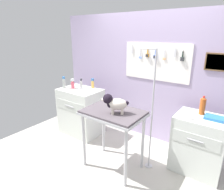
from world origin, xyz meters
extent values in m
cube|color=#B6B1A7|center=(0.00, 0.00, -0.02)|extent=(4.40, 4.00, 0.04)
cube|color=#A998BD|center=(0.00, 1.28, 1.15)|extent=(4.00, 0.06, 2.30)
cube|color=white|center=(0.09, 1.24, 1.47)|extent=(1.19, 0.02, 0.64)
cylinder|color=gray|center=(-0.38, 1.23, 1.73)|extent=(0.01, 0.02, 0.01)
cube|color=silver|center=(-0.38, 1.22, 1.65)|extent=(0.03, 0.01, 0.13)
cylinder|color=gray|center=(-0.21, 1.23, 1.67)|extent=(0.01, 0.02, 0.01)
cube|color=silver|center=(-0.22, 1.22, 1.60)|extent=(0.01, 0.00, 0.11)
cube|color=silver|center=(-0.20, 1.22, 1.60)|extent=(0.01, 0.00, 0.11)
torus|color=blue|center=(-0.22, 1.22, 1.52)|extent=(0.03, 0.01, 0.03)
torus|color=blue|center=(-0.20, 1.22, 1.52)|extent=(0.03, 0.01, 0.03)
cylinder|color=gray|center=(-0.07, 1.23, 1.70)|extent=(0.01, 0.02, 0.01)
cylinder|color=orange|center=(-0.07, 1.22, 1.64)|extent=(0.02, 0.02, 0.09)
cube|color=orange|center=(-0.07, 1.22, 1.57)|extent=(0.06, 0.02, 0.06)
cube|color=#333338|center=(-0.07, 1.21, 1.57)|extent=(0.05, 0.01, 0.05)
cylinder|color=gray|center=(0.07, 1.23, 1.68)|extent=(0.01, 0.02, 0.01)
cylinder|color=blue|center=(0.07, 1.22, 1.63)|extent=(0.02, 0.02, 0.09)
cube|color=blue|center=(0.07, 1.22, 1.56)|extent=(0.06, 0.02, 0.06)
cube|color=#333338|center=(0.07, 1.21, 1.56)|extent=(0.05, 0.01, 0.05)
cylinder|color=gray|center=(0.24, 1.23, 1.68)|extent=(0.01, 0.02, 0.01)
cube|color=silver|center=(0.23, 1.22, 1.61)|extent=(0.01, 0.00, 0.11)
cube|color=silver|center=(0.25, 1.22, 1.61)|extent=(0.01, 0.00, 0.11)
torus|color=orange|center=(0.23, 1.22, 1.53)|extent=(0.03, 0.01, 0.03)
torus|color=orange|center=(0.25, 1.22, 1.53)|extent=(0.03, 0.01, 0.03)
cylinder|color=gray|center=(0.41, 1.23, 1.72)|extent=(0.01, 0.02, 0.01)
cube|color=silver|center=(0.41, 1.22, 1.64)|extent=(0.03, 0.01, 0.13)
cylinder|color=gray|center=(0.53, 1.23, 1.68)|extent=(0.01, 0.02, 0.01)
cylinder|color=black|center=(0.53, 1.22, 1.63)|extent=(0.02, 0.02, 0.09)
cube|color=black|center=(0.53, 1.22, 1.55)|extent=(0.06, 0.02, 0.06)
cube|color=#333338|center=(0.53, 1.21, 1.55)|extent=(0.05, 0.01, 0.05)
cube|color=brown|center=(1.07, 1.24, 1.55)|extent=(0.41, 0.02, 0.26)
cube|color=#A28559|center=(1.07, 1.23, 1.55)|extent=(0.38, 0.01, 0.22)
cylinder|color=#B7B7BC|center=(-0.38, -0.12, 0.42)|extent=(0.04, 0.04, 0.85)
cylinder|color=#B7B7BC|center=(0.35, -0.12, 0.42)|extent=(0.04, 0.04, 0.85)
cylinder|color=#B7B7BC|center=(-0.38, 0.35, 0.42)|extent=(0.04, 0.04, 0.85)
cylinder|color=#B7B7BC|center=(0.35, 0.35, 0.42)|extent=(0.04, 0.04, 0.85)
cube|color=#B7B7BC|center=(-0.01, 0.12, 0.86)|extent=(0.85, 0.59, 0.03)
cube|color=#524A50|center=(-0.01, 0.12, 0.90)|extent=(0.83, 0.57, 0.03)
cylinder|color=#B7B7BC|center=(0.43, 0.43, 0.01)|extent=(0.11, 0.11, 0.01)
cylinder|color=#B7B7BC|center=(0.43, 0.43, 0.88)|extent=(0.02, 0.02, 1.76)
cylinder|color=#B7B7BC|center=(0.31, 0.43, 1.75)|extent=(0.24, 0.02, 0.02)
cylinder|color=beige|center=(0.05, 0.02, 0.95)|extent=(0.04, 0.04, 0.09)
cylinder|color=beige|center=(0.00, 0.09, 0.95)|extent=(0.04, 0.04, 0.09)
cylinder|color=beige|center=(0.15, 0.09, 0.95)|extent=(0.04, 0.04, 0.09)
cylinder|color=beige|center=(0.11, 0.16, 0.95)|extent=(0.04, 0.04, 0.09)
ellipsoid|color=beige|center=(0.08, 0.09, 1.04)|extent=(0.32, 0.29, 0.15)
ellipsoid|color=black|center=(0.00, 0.04, 1.03)|extent=(0.14, 0.15, 0.08)
sphere|color=black|center=(-0.03, 0.02, 1.11)|extent=(0.13, 0.13, 0.13)
ellipsoid|color=beige|center=(-0.08, -0.01, 1.10)|extent=(0.08, 0.08, 0.04)
sphere|color=black|center=(-0.10, -0.02, 1.10)|extent=(0.02, 0.02, 0.02)
ellipsoid|color=black|center=(0.01, -0.02, 1.12)|extent=(0.05, 0.05, 0.07)
ellipsoid|color=black|center=(-0.05, 0.08, 1.12)|extent=(0.05, 0.05, 0.07)
sphere|color=black|center=(0.18, 0.15, 1.06)|extent=(0.06, 0.06, 0.06)
cube|color=silver|center=(-1.15, 0.61, 0.46)|extent=(0.80, 0.56, 0.91)
cube|color=beige|center=(-1.15, 0.32, 0.66)|extent=(0.70, 0.01, 0.18)
cylinder|color=#99999E|center=(-1.15, 0.31, 0.66)|extent=(0.24, 0.02, 0.02)
cube|color=silver|center=(1.02, 0.79, 0.42)|extent=(0.68, 0.52, 0.84)
cube|color=beige|center=(1.02, 0.52, 0.61)|extent=(0.60, 0.01, 0.17)
cylinder|color=#99999E|center=(1.02, 0.52, 0.61)|extent=(0.20, 0.02, 0.02)
cylinder|color=gold|center=(-1.02, 0.83, 0.98)|extent=(0.05, 0.05, 0.13)
cylinder|color=gold|center=(-1.02, 0.83, 1.05)|extent=(0.02, 0.02, 0.02)
cube|color=#3C6FB3|center=(-1.02, 0.83, 1.08)|extent=(0.05, 0.03, 0.04)
cylinder|color=#E05569|center=(-1.31, 0.58, 0.98)|extent=(0.07, 0.07, 0.13)
cylinder|color=#E05569|center=(-1.31, 0.58, 1.05)|extent=(0.03, 0.03, 0.02)
cube|color=silver|center=(-1.31, 0.58, 1.08)|extent=(0.06, 0.04, 0.04)
cylinder|color=#AEB7B1|center=(-1.48, 0.50, 0.99)|extent=(0.05, 0.05, 0.16)
cylinder|color=#AEB7B1|center=(-1.48, 0.50, 1.09)|extent=(0.02, 0.02, 0.02)
cube|color=#3D76B9|center=(-1.48, 0.50, 1.12)|extent=(0.05, 0.03, 0.04)
cylinder|color=#B3B0B4|center=(-1.16, 0.66, 0.99)|extent=(0.05, 0.05, 0.15)
cylinder|color=black|center=(-1.16, 0.66, 1.08)|extent=(0.02, 0.02, 0.03)
cube|color=black|center=(-1.15, 0.66, 1.11)|extent=(0.03, 0.01, 0.01)
cylinder|color=#BE511C|center=(0.98, 0.89, 0.96)|extent=(0.08, 0.08, 0.23)
cone|color=#BE511C|center=(0.98, 0.89, 1.08)|extent=(0.08, 0.08, 0.02)
cylinder|color=red|center=(0.98, 0.89, 1.10)|extent=(0.03, 0.03, 0.02)
cube|color=#2E74BE|center=(1.16, 0.81, 0.86)|extent=(0.24, 0.18, 0.04)
camera|label=1|loc=(1.43, -1.90, 1.95)|focal=30.93mm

